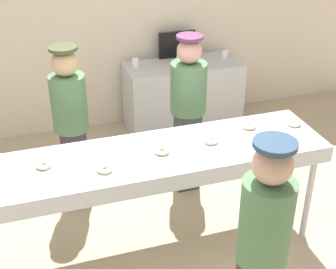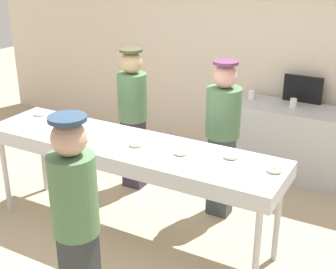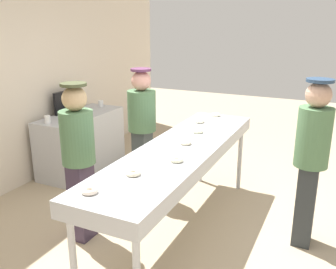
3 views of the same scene
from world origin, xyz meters
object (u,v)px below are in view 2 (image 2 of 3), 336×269
object	(u,v)px
sugar_donut_5	(40,113)
prep_counter	(292,141)
sugar_donut_2	(136,144)
sugar_donut_3	(274,169)
sugar_donut_1	(63,124)
menu_display	(303,89)
worker_baker	(133,111)
paper_cup_2	(293,103)
sugar_donut_0	(180,152)
fryer_conveyor	(128,151)
worker_assistant	(223,130)
sugar_donut_4	(85,138)
paper_cup_0	(252,95)
sugar_donut_6	(231,156)
customer_waiting	(76,218)

from	to	relation	value
sugar_donut_5	prep_counter	world-z (taller)	sugar_donut_5
sugar_donut_2	sugar_donut_3	distance (m)	1.27
sugar_donut_1	menu_display	world-z (taller)	menu_display
worker_baker	sugar_donut_5	bearing A→B (deg)	37.66
menu_display	sugar_donut_3	bearing A→B (deg)	-81.50
sugar_donut_2	paper_cup_2	size ratio (longest dim) A/B	1.20
sugar_donut_3	worker_baker	distance (m)	2.04
sugar_donut_0	sugar_donut_3	world-z (taller)	same
sugar_donut_5	fryer_conveyor	bearing A→B (deg)	-8.02
worker_assistant	sugar_donut_4	bearing A→B (deg)	55.00
worker_baker	paper_cup_0	distance (m)	1.60
prep_counter	menu_display	bearing A→B (deg)	90.00
paper_cup_2	sugar_donut_3	bearing A→B (deg)	-79.34
paper_cup_2	sugar_donut_5	bearing A→B (deg)	-139.27
sugar_donut_5	worker_baker	size ratio (longest dim) A/B	0.08
sugar_donut_6	sugar_donut_5	bearing A→B (deg)	179.32
worker_baker	paper_cup_0	bearing A→B (deg)	-132.19
sugar_donut_4	sugar_donut_6	world-z (taller)	same
paper_cup_0	paper_cup_2	bearing A→B (deg)	-6.29
sugar_donut_4	sugar_donut_5	xyz separation A→B (m)	(-0.86, 0.32, 0.00)
fryer_conveyor	paper_cup_2	xyz separation A→B (m)	(0.98, 2.10, 0.02)
sugar_donut_0	worker_baker	distance (m)	1.36
sugar_donut_4	paper_cup_2	xyz separation A→B (m)	(1.37, 2.24, -0.08)
worker_assistant	menu_display	size ratio (longest dim) A/B	3.51
sugar_donut_5	paper_cup_2	size ratio (longest dim) A/B	1.20
sugar_donut_0	menu_display	world-z (taller)	menu_display
sugar_donut_4	prep_counter	bearing A→B (deg)	57.54
sugar_donut_6	customer_waiting	distance (m)	1.49
sugar_donut_5	worker_assistant	bearing A→B (deg)	18.09
worker_assistant	prep_counter	size ratio (longest dim) A/B	1.16
fryer_conveyor	sugar_donut_5	bearing A→B (deg)	171.98
sugar_donut_0	sugar_donut_6	size ratio (longest dim) A/B	1.00
sugar_donut_1	worker_assistant	size ratio (longest dim) A/B	0.08
sugar_donut_1	paper_cup_0	world-z (taller)	sugar_donut_1
sugar_donut_1	sugar_donut_5	world-z (taller)	same
sugar_donut_0	paper_cup_0	size ratio (longest dim) A/B	1.20
sugar_donut_6	prep_counter	size ratio (longest dim) A/B	0.09
worker_baker	menu_display	bearing A→B (deg)	-142.12
fryer_conveyor	worker_baker	world-z (taller)	worker_baker
sugar_donut_1	sugar_donut_5	xyz separation A→B (m)	(-0.43, 0.12, 0.00)
sugar_donut_4	worker_baker	size ratio (longest dim) A/B	0.08
sugar_donut_2	paper_cup_2	distance (m)	2.30
sugar_donut_3	prep_counter	size ratio (longest dim) A/B	0.09
sugar_donut_3	worker_assistant	distance (m)	1.03
paper_cup_0	worker_baker	bearing A→B (deg)	-126.46
sugar_donut_0	customer_waiting	size ratio (longest dim) A/B	0.07
sugar_donut_1	worker_assistant	xyz separation A→B (m)	(1.44, 0.73, -0.04)
sugar_donut_3	paper_cup_0	world-z (taller)	sugar_donut_3
sugar_donut_0	sugar_donut_2	distance (m)	0.44
sugar_donut_2	paper_cup_0	world-z (taller)	sugar_donut_2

